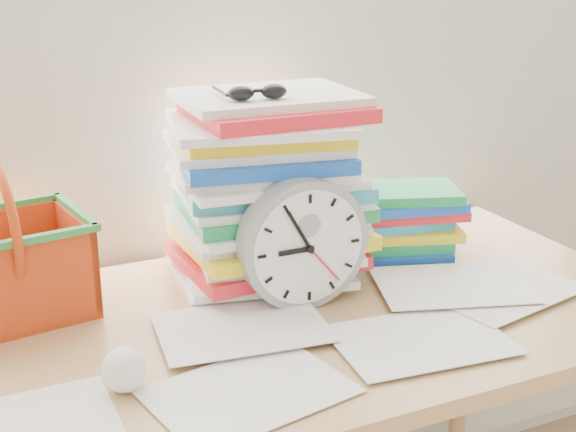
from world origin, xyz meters
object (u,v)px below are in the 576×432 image
clock (303,243)px  basket (2,241)px  paper_stack (266,188)px  desk (277,355)px  book_stack (403,220)px

clock → basket: size_ratio=0.86×
paper_stack → clock: bearing=-87.8°
desk → clock: size_ratio=5.95×
paper_stack → basket: paper_stack is taller
desk → book_stack: bearing=25.0°
clock → paper_stack: bearing=92.2°
desk → book_stack: (0.36, 0.17, 0.15)m
desk → book_stack: 0.43m
desk → book_stack: book_stack is taller
basket → book_stack: bearing=-10.8°
paper_stack → book_stack: paper_stack is taller
book_stack → clock: bearing=-154.6°
desk → clock: 0.20m
desk → paper_stack: bearing=72.0°
paper_stack → basket: (-0.47, 0.03, -0.04)m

